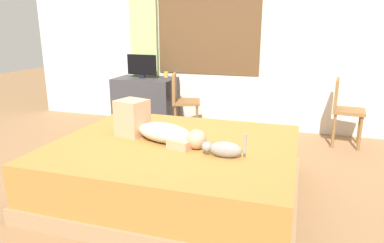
% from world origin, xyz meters
% --- Properties ---
extents(ground_plane, '(16.00, 16.00, 0.00)m').
position_xyz_m(ground_plane, '(0.00, 0.00, 0.00)').
color(ground_plane, olive).
extents(back_wall_with_window, '(6.40, 0.14, 2.90)m').
position_xyz_m(back_wall_with_window, '(-0.01, 2.35, 1.45)').
color(back_wall_with_window, silver).
rests_on(back_wall_with_window, ground).
extents(bed, '(2.18, 1.83, 0.50)m').
position_xyz_m(bed, '(0.13, -0.06, 0.25)').
color(bed, '#997A56').
rests_on(bed, ground).
extents(person_lying, '(0.94, 0.47, 0.34)m').
position_xyz_m(person_lying, '(-0.06, -0.04, 0.62)').
color(person_lying, '#CCB299').
rests_on(person_lying, bed).
extents(cat, '(0.36, 0.12, 0.21)m').
position_xyz_m(cat, '(0.63, -0.28, 0.57)').
color(cat, gray).
rests_on(cat, bed).
extents(desk, '(0.90, 0.56, 0.74)m').
position_xyz_m(desk, '(-1.09, 1.95, 0.37)').
color(desk, '#38383D').
rests_on(desk, ground).
extents(tv_monitor, '(0.48, 0.10, 0.35)m').
position_xyz_m(tv_monitor, '(-1.13, 1.95, 0.92)').
color(tv_monitor, black).
rests_on(tv_monitor, desk).
extents(cup, '(0.07, 0.07, 0.08)m').
position_xyz_m(cup, '(-0.82, 2.13, 0.78)').
color(cup, gold).
rests_on(cup, desk).
extents(chair_by_desk, '(0.47, 0.47, 0.86)m').
position_xyz_m(chair_by_desk, '(-0.43, 1.74, 0.51)').
color(chair_by_desk, brown).
rests_on(chair_by_desk, ground).
extents(chair_spare, '(0.42, 0.42, 0.86)m').
position_xyz_m(chair_spare, '(1.71, 1.87, 0.51)').
color(chair_spare, brown).
rests_on(chair_spare, ground).
extents(curtain_left, '(0.44, 0.06, 2.39)m').
position_xyz_m(curtain_left, '(-1.21, 2.23, 1.20)').
color(curtain_left, '#ADCC75').
rests_on(curtain_left, ground).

